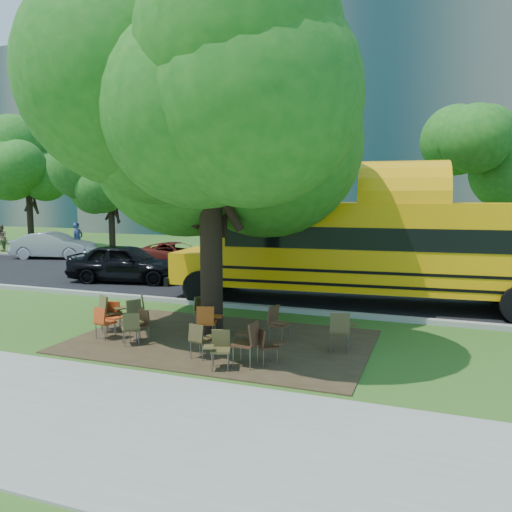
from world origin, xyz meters
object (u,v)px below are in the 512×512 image
at_px(pedestrian_a, 78,239).
at_px(chair_14, 111,314).
at_px(chair_5, 219,346).
at_px(chair_13, 341,328).
at_px(chair_4, 200,337).
at_px(chair_8, 133,311).
at_px(chair_7, 266,343).
at_px(bg_car_red, 176,254).
at_px(chair_2, 132,325).
at_px(school_bus, 397,247).
at_px(bg_car_silver, 54,246).
at_px(chair_10, 203,310).
at_px(chair_1, 109,309).
at_px(chair_3, 140,322).
at_px(chair_0, 104,320).
at_px(main_tree, 210,91).
at_px(chair_11, 207,319).
at_px(chair_6, 249,339).
at_px(chair_9, 138,306).
at_px(pedestrian_b, 1,238).
at_px(chair_12, 277,321).
at_px(black_car, 126,263).

bearing_deg(pedestrian_a, chair_14, -128.43).
xyz_separation_m(chair_5, chair_13, (2.08, 1.91, 0.08)).
bearing_deg(chair_4, chair_8, 162.79).
relative_size(chair_7, bg_car_red, 0.19).
relative_size(chair_2, bg_car_red, 0.19).
xyz_separation_m(school_bus, bg_car_silver, (-18.87, 5.88, -1.15)).
relative_size(chair_10, bg_car_silver, 0.20).
xyz_separation_m(chair_1, chair_3, (1.27, -0.53, -0.11)).
relative_size(chair_0, chair_14, 1.04).
relative_size(main_tree, bg_car_red, 2.28).
distance_m(chair_0, chair_11, 2.51).
xyz_separation_m(chair_6, bg_car_red, (-8.85, 12.76, -0.01)).
bearing_deg(main_tree, chair_5, -61.47).
distance_m(chair_7, chair_10, 3.02).
height_order(main_tree, chair_13, main_tree).
relative_size(chair_6, chair_9, 1.18).
bearing_deg(chair_10, school_bus, 162.01).
height_order(chair_14, pedestrian_b, pedestrian_b).
xyz_separation_m(chair_2, chair_3, (-0.02, 0.36, -0.01)).
bearing_deg(chair_7, chair_9, -157.72).
bearing_deg(chair_7, pedestrian_b, -165.47).
xyz_separation_m(main_tree, chair_8, (-2.02, -0.47, -5.46)).
relative_size(main_tree, chair_12, 10.79).
bearing_deg(black_car, chair_13, -132.03).
bearing_deg(chair_1, school_bus, 71.22).
relative_size(main_tree, chair_10, 10.52).
height_order(chair_7, pedestrian_a, pedestrian_a).
distance_m(chair_0, chair_12, 4.17).
relative_size(chair_4, chair_7, 1.02).
bearing_deg(chair_5, chair_1, -43.06).
xyz_separation_m(chair_6, pedestrian_a, (-16.08, 14.17, 0.39)).
xyz_separation_m(chair_3, chair_4, (1.95, -0.68, 0.01)).
height_order(main_tree, chair_1, main_tree).
bearing_deg(chair_4, chair_13, 40.24).
relative_size(chair_0, pedestrian_a, 0.42).
xyz_separation_m(chair_12, chair_13, (1.55, -0.22, 0.03)).
bearing_deg(bg_car_silver, chair_2, -146.56).
distance_m(chair_5, chair_6, 0.61).
distance_m(main_tree, chair_5, 6.09).
bearing_deg(pedestrian_a, chair_9, -125.75).
bearing_deg(pedestrian_a, chair_5, -123.81).
distance_m(chair_9, black_car, 6.89).
distance_m(chair_3, chair_4, 2.07).
relative_size(chair_1, pedestrian_b, 0.56).
height_order(chair_13, pedestrian_a, pedestrian_a).
bearing_deg(bg_car_red, school_bus, -105.32).
xyz_separation_m(chair_2, chair_4, (1.93, -0.33, -0.00)).
bearing_deg(pedestrian_a, chair_10, -121.59).
distance_m(school_bus, chair_4, 7.75).
height_order(chair_11, bg_car_silver, bg_car_silver).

